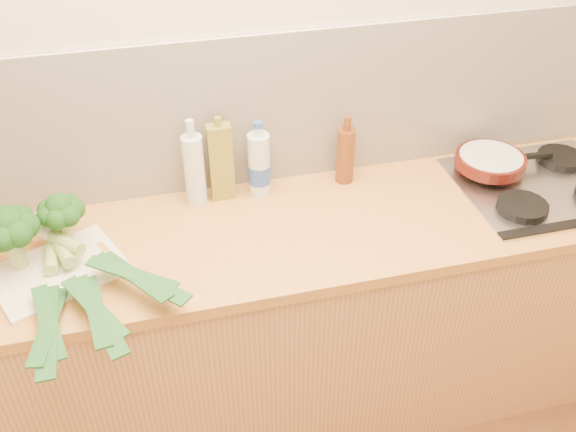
% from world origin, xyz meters
% --- Properties ---
extents(room_shell, '(3.50, 3.50, 3.50)m').
position_xyz_m(room_shell, '(0.00, 1.49, 1.17)').
color(room_shell, beige).
rests_on(room_shell, ground).
extents(counter, '(3.20, 0.62, 0.90)m').
position_xyz_m(counter, '(0.00, 1.20, 0.45)').
color(counter, tan).
rests_on(counter, ground).
extents(gas_hob, '(0.58, 0.50, 0.04)m').
position_xyz_m(gas_hob, '(1.02, 1.20, 0.91)').
color(gas_hob, silver).
rests_on(gas_hob, counter).
extents(chopping_board, '(0.44, 0.39, 0.01)m').
position_xyz_m(chopping_board, '(-0.63, 1.15, 0.91)').
color(chopping_board, white).
rests_on(chopping_board, counter).
extents(broccoli_left, '(0.17, 0.17, 0.22)m').
position_xyz_m(broccoli_left, '(-0.73, 1.20, 1.06)').
color(broccoli_left, '#97A761').
rests_on(broccoli_left, chopping_board).
extents(broccoli_right, '(0.14, 0.14, 0.19)m').
position_xyz_m(broccoli_right, '(-0.59, 1.26, 1.04)').
color(broccoli_right, '#97A761').
rests_on(broccoli_right, chopping_board).
extents(leek_front, '(0.10, 0.67, 0.04)m').
position_xyz_m(leek_front, '(-0.64, 1.12, 0.93)').
color(leek_front, white).
rests_on(leek_front, chopping_board).
extents(leek_mid, '(0.26, 0.67, 0.04)m').
position_xyz_m(leek_mid, '(-0.58, 1.13, 0.95)').
color(leek_mid, white).
rests_on(leek_mid, chopping_board).
extents(leek_back, '(0.46, 0.48, 0.04)m').
position_xyz_m(leek_back, '(-0.53, 1.14, 0.97)').
color(leek_back, white).
rests_on(leek_back, chopping_board).
extents(skillet, '(0.37, 0.25, 0.04)m').
position_xyz_m(skillet, '(0.88, 1.32, 0.96)').
color(skillet, '#44110B').
rests_on(skillet, gas_hob).
extents(oil_tin, '(0.08, 0.05, 0.31)m').
position_xyz_m(oil_tin, '(-0.08, 1.42, 1.04)').
color(oil_tin, olive).
rests_on(oil_tin, counter).
extents(glass_bottle, '(0.07, 0.07, 0.31)m').
position_xyz_m(glass_bottle, '(-0.17, 1.41, 1.03)').
color(glass_bottle, silver).
rests_on(glass_bottle, counter).
extents(amber_bottle, '(0.06, 0.06, 0.26)m').
position_xyz_m(amber_bottle, '(0.36, 1.41, 1.01)').
color(amber_bottle, '#5F3212').
rests_on(amber_bottle, counter).
extents(water_bottle, '(0.08, 0.08, 0.26)m').
position_xyz_m(water_bottle, '(0.05, 1.41, 1.01)').
color(water_bottle, silver).
rests_on(water_bottle, counter).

